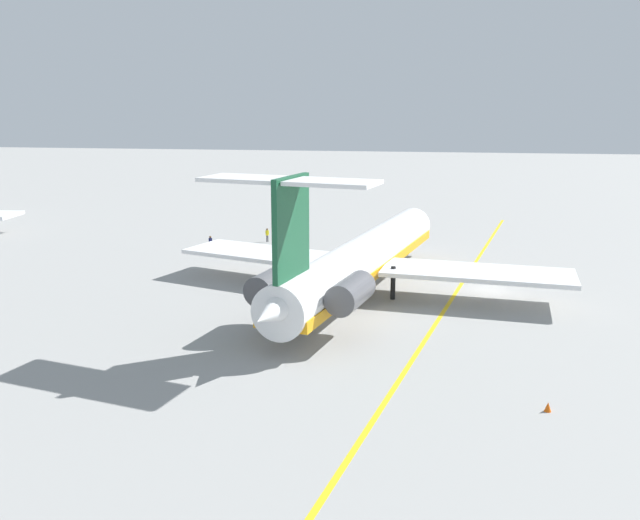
# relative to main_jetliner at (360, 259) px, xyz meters

# --- Properties ---
(ground) EXTENTS (378.54, 378.54, 0.00)m
(ground) POSITION_rel_main_jetliner_xyz_m (3.56, -11.52, -3.28)
(ground) COLOR gray
(main_jetliner) EXTENTS (41.04, 36.58, 12.04)m
(main_jetliner) POSITION_rel_main_jetliner_xyz_m (0.00, 0.00, 0.00)
(main_jetliner) COLOR white
(main_jetliner) RESTS_ON ground
(ground_crew_near_nose) EXTENTS (0.27, 0.43, 1.69)m
(ground_crew_near_nose) POSITION_rel_main_jetliner_xyz_m (16.19, 19.40, -2.21)
(ground_crew_near_nose) COLOR black
(ground_crew_near_nose) RESTS_ON ground
(ground_crew_near_tail) EXTENTS (0.27, 0.41, 1.67)m
(ground_crew_near_tail) POSITION_rel_main_jetliner_xyz_m (24.36, 10.88, -2.23)
(ground_crew_near_tail) COLOR black
(ground_crew_near_tail) RESTS_ON ground
(ground_crew_portside) EXTENTS (0.28, 0.42, 1.73)m
(ground_crew_portside) POSITION_rel_main_jetliner_xyz_m (21.98, 14.01, -2.19)
(ground_crew_portside) COLOR black
(ground_crew_portside) RESTS_ON ground
(safety_cone_nose) EXTENTS (0.40, 0.40, 0.55)m
(safety_cone_nose) POSITION_rel_main_jetliner_xyz_m (-21.43, -12.96, -3.01)
(safety_cone_nose) COLOR #EA590F
(safety_cone_nose) RESTS_ON ground
(taxiway_centreline) EXTENTS (85.35, 16.50, 0.01)m
(taxiway_centreline) POSITION_rel_main_jetliner_xyz_m (1.14, -8.32, -3.28)
(taxiway_centreline) COLOR gold
(taxiway_centreline) RESTS_ON ground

